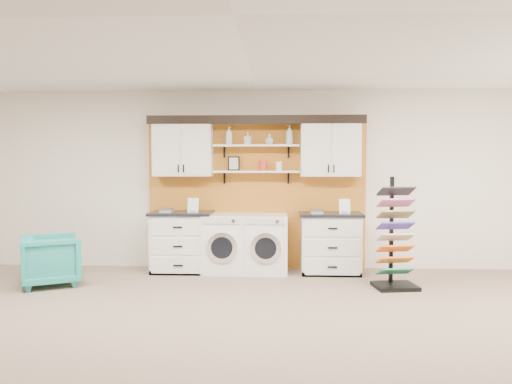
{
  "coord_description": "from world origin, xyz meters",
  "views": [
    {
      "loc": [
        0.35,
        -3.86,
        1.68
      ],
      "look_at": [
        0.07,
        2.3,
        1.31
      ],
      "focal_mm": 35.0,
      "sensor_mm": 36.0,
      "label": 1
    }
  ],
  "objects_px": {
    "washer": "(224,243)",
    "base_cabinet_right": "(330,243)",
    "dryer": "(266,243)",
    "base_cabinet_left": "(182,242)",
    "armchair": "(51,260)",
    "sample_rack": "(395,251)"
  },
  "relations": [
    {
      "from": "washer",
      "to": "base_cabinet_right",
      "type": "bearing_deg",
      "value": 0.12
    },
    {
      "from": "base_cabinet_right",
      "to": "dryer",
      "type": "distance_m",
      "value": 0.97
    },
    {
      "from": "base_cabinet_left",
      "to": "washer",
      "type": "height_order",
      "value": "base_cabinet_left"
    },
    {
      "from": "armchair",
      "to": "base_cabinet_left",
      "type": "bearing_deg",
      "value": -88.99
    },
    {
      "from": "base_cabinet_right",
      "to": "sample_rack",
      "type": "bearing_deg",
      "value": -48.25
    },
    {
      "from": "base_cabinet_left",
      "to": "sample_rack",
      "type": "xyz_separation_m",
      "value": [
        3.03,
        -0.86,
        0.03
      ]
    },
    {
      "from": "washer",
      "to": "dryer",
      "type": "bearing_deg",
      "value": 0.0
    },
    {
      "from": "base_cabinet_right",
      "to": "dryer",
      "type": "relative_size",
      "value": 1.05
    },
    {
      "from": "base_cabinet_right",
      "to": "sample_rack",
      "type": "height_order",
      "value": "sample_rack"
    },
    {
      "from": "sample_rack",
      "to": "base_cabinet_right",
      "type": "bearing_deg",
      "value": 123.25
    },
    {
      "from": "sample_rack",
      "to": "armchair",
      "type": "bearing_deg",
      "value": 172.15
    },
    {
      "from": "base_cabinet_left",
      "to": "washer",
      "type": "bearing_deg",
      "value": -0.3
    },
    {
      "from": "base_cabinet_right",
      "to": "armchair",
      "type": "xyz_separation_m",
      "value": [
        -3.89,
        -0.91,
        -0.12
      ]
    },
    {
      "from": "sample_rack",
      "to": "washer",
      "type": "bearing_deg",
      "value": 151.67
    },
    {
      "from": "dryer",
      "to": "armchair",
      "type": "xyz_separation_m",
      "value": [
        -2.92,
        -0.91,
        -0.1
      ]
    },
    {
      "from": "base_cabinet_left",
      "to": "washer",
      "type": "distance_m",
      "value": 0.65
    },
    {
      "from": "base_cabinet_left",
      "to": "base_cabinet_right",
      "type": "distance_m",
      "value": 2.26
    },
    {
      "from": "washer",
      "to": "sample_rack",
      "type": "xyz_separation_m",
      "value": [
        2.37,
        -0.86,
        0.04
      ]
    },
    {
      "from": "base_cabinet_right",
      "to": "base_cabinet_left",
      "type": "bearing_deg",
      "value": -180.0
    },
    {
      "from": "washer",
      "to": "armchair",
      "type": "distance_m",
      "value": 2.46
    },
    {
      "from": "base_cabinet_left",
      "to": "dryer",
      "type": "xyz_separation_m",
      "value": [
        1.29,
        -0.0,
        -0.02
      ]
    },
    {
      "from": "dryer",
      "to": "armchair",
      "type": "distance_m",
      "value": 3.06
    }
  ]
}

